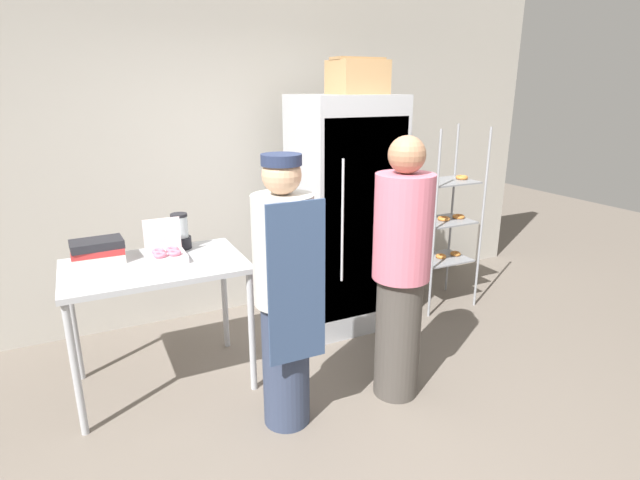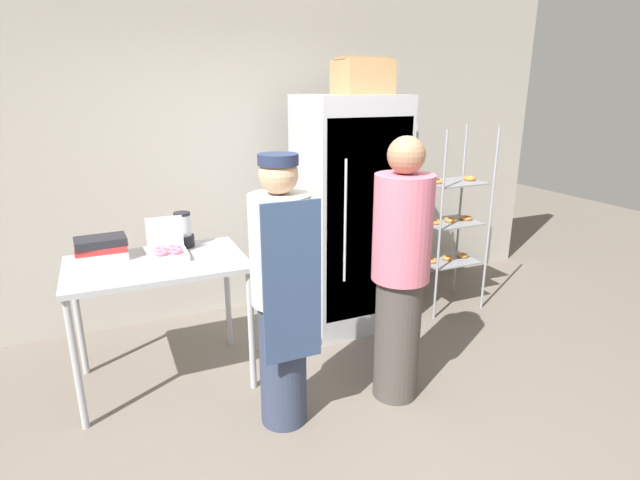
{
  "view_description": "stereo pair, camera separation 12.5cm",
  "coord_description": "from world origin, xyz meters",
  "px_view_note": "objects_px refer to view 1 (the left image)",
  "views": [
    {
      "loc": [
        -1.3,
        -2.07,
        2.0
      ],
      "look_at": [
        0.07,
        0.74,
        1.04
      ],
      "focal_mm": 28.0,
      "sensor_mm": 36.0,
      "label": 1
    },
    {
      "loc": [
        -1.19,
        -2.12,
        2.0
      ],
      "look_at": [
        0.07,
        0.74,
        1.04
      ],
      "focal_mm": 28.0,
      "sensor_mm": 36.0,
      "label": 2
    }
  ],
  "objects_px": {
    "baking_rack": "(444,221)",
    "binder_stack": "(98,251)",
    "donut_box": "(166,254)",
    "person_baker": "(285,293)",
    "person_customer": "(401,271)",
    "refrigerator": "(344,214)",
    "cardboard_storage_box": "(357,77)",
    "blender_pitcher": "(180,233)"
  },
  "relations": [
    {
      "from": "baking_rack",
      "to": "blender_pitcher",
      "type": "distance_m",
      "value": 2.38
    },
    {
      "from": "cardboard_storage_box",
      "to": "person_customer",
      "type": "relative_size",
      "value": 0.24
    },
    {
      "from": "cardboard_storage_box",
      "to": "person_baker",
      "type": "height_order",
      "value": "cardboard_storage_box"
    },
    {
      "from": "donut_box",
      "to": "refrigerator",
      "type": "bearing_deg",
      "value": 11.8
    },
    {
      "from": "refrigerator",
      "to": "person_customer",
      "type": "distance_m",
      "value": 1.16
    },
    {
      "from": "donut_box",
      "to": "baking_rack",
      "type": "bearing_deg",
      "value": 5.36
    },
    {
      "from": "person_baker",
      "to": "cardboard_storage_box",
      "type": "bearing_deg",
      "value": 44.93
    },
    {
      "from": "blender_pitcher",
      "to": "baking_rack",
      "type": "bearing_deg",
      "value": 0.09
    },
    {
      "from": "blender_pitcher",
      "to": "person_baker",
      "type": "relative_size",
      "value": 0.15
    },
    {
      "from": "blender_pitcher",
      "to": "binder_stack",
      "type": "height_order",
      "value": "blender_pitcher"
    },
    {
      "from": "baking_rack",
      "to": "donut_box",
      "type": "xyz_separation_m",
      "value": [
        -2.52,
        -0.24,
        0.12
      ]
    },
    {
      "from": "cardboard_storage_box",
      "to": "refrigerator",
      "type": "bearing_deg",
      "value": 171.56
    },
    {
      "from": "binder_stack",
      "to": "baking_rack",
      "type": "bearing_deg",
      "value": 1.38
    },
    {
      "from": "person_customer",
      "to": "cardboard_storage_box",
      "type": "bearing_deg",
      "value": 74.95
    },
    {
      "from": "donut_box",
      "to": "blender_pitcher",
      "type": "distance_m",
      "value": 0.28
    },
    {
      "from": "blender_pitcher",
      "to": "person_baker",
      "type": "distance_m",
      "value": 1.09
    },
    {
      "from": "donut_box",
      "to": "cardboard_storage_box",
      "type": "xyz_separation_m",
      "value": [
        1.61,
        0.3,
        1.13
      ]
    },
    {
      "from": "refrigerator",
      "to": "person_baker",
      "type": "height_order",
      "value": "refrigerator"
    },
    {
      "from": "donut_box",
      "to": "binder_stack",
      "type": "xyz_separation_m",
      "value": [
        -0.41,
        0.17,
        0.03
      ]
    },
    {
      "from": "refrigerator",
      "to": "cardboard_storage_box",
      "type": "bearing_deg",
      "value": -8.44
    },
    {
      "from": "donut_box",
      "to": "cardboard_storage_box",
      "type": "height_order",
      "value": "cardboard_storage_box"
    },
    {
      "from": "refrigerator",
      "to": "cardboard_storage_box",
      "type": "distance_m",
      "value": 1.11
    },
    {
      "from": "baking_rack",
      "to": "donut_box",
      "type": "bearing_deg",
      "value": -174.64
    },
    {
      "from": "person_baker",
      "to": "person_customer",
      "type": "distance_m",
      "value": 0.78
    },
    {
      "from": "baking_rack",
      "to": "blender_pitcher",
      "type": "height_order",
      "value": "baking_rack"
    },
    {
      "from": "person_baker",
      "to": "baking_rack",
      "type": "bearing_deg",
      "value": 26.92
    },
    {
      "from": "baking_rack",
      "to": "binder_stack",
      "type": "height_order",
      "value": "baking_rack"
    },
    {
      "from": "binder_stack",
      "to": "person_baker",
      "type": "height_order",
      "value": "person_baker"
    },
    {
      "from": "binder_stack",
      "to": "cardboard_storage_box",
      "type": "height_order",
      "value": "cardboard_storage_box"
    },
    {
      "from": "blender_pitcher",
      "to": "person_customer",
      "type": "height_order",
      "value": "person_customer"
    },
    {
      "from": "person_customer",
      "to": "refrigerator",
      "type": "bearing_deg",
      "value": 79.58
    },
    {
      "from": "donut_box",
      "to": "binder_stack",
      "type": "height_order",
      "value": "donut_box"
    },
    {
      "from": "refrigerator",
      "to": "person_customer",
      "type": "height_order",
      "value": "refrigerator"
    },
    {
      "from": "baking_rack",
      "to": "person_baker",
      "type": "xyz_separation_m",
      "value": [
        -1.99,
        -1.01,
        0.04
      ]
    },
    {
      "from": "cardboard_storage_box",
      "to": "donut_box",
      "type": "bearing_deg",
      "value": -169.33
    },
    {
      "from": "blender_pitcher",
      "to": "person_customer",
      "type": "distance_m",
      "value": 1.57
    },
    {
      "from": "refrigerator",
      "to": "donut_box",
      "type": "xyz_separation_m",
      "value": [
        -1.51,
        -0.32,
        -0.03
      ]
    },
    {
      "from": "cardboard_storage_box",
      "to": "person_baker",
      "type": "relative_size",
      "value": 0.25
    },
    {
      "from": "blender_pitcher",
      "to": "cardboard_storage_box",
      "type": "relative_size",
      "value": 0.62
    },
    {
      "from": "donut_box",
      "to": "blender_pitcher",
      "type": "relative_size",
      "value": 1.05
    },
    {
      "from": "binder_stack",
      "to": "refrigerator",
      "type": "bearing_deg",
      "value": 4.5
    },
    {
      "from": "refrigerator",
      "to": "donut_box",
      "type": "bearing_deg",
      "value": -168.2
    }
  ]
}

